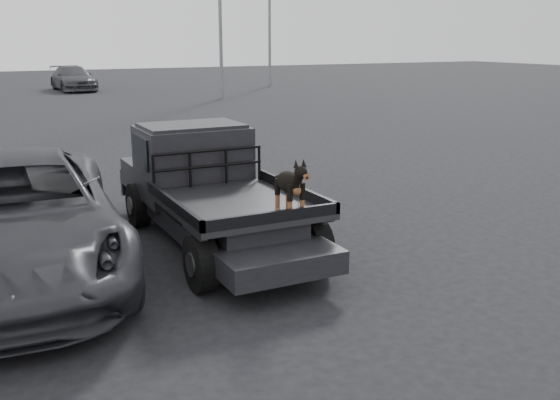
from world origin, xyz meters
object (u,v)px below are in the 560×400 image
flatbed_ute (214,216)px  dog (290,187)px  parked_suv (13,218)px  distant_car_b (73,78)px

flatbed_ute → dog: 2.07m
parked_suv → distant_car_b: bearing=84.2°
flatbed_ute → parked_suv: 2.92m
flatbed_ute → dog: dog is taller
flatbed_ute → distant_car_b: bearing=84.9°
parked_suv → distant_car_b: (5.71, 31.66, -0.09)m
flatbed_ute → parked_suv: parked_suv is taller
flatbed_ute → distant_car_b: size_ratio=1.06×
distant_car_b → flatbed_ute: bearing=-98.5°
dog → parked_suv: size_ratio=0.12×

